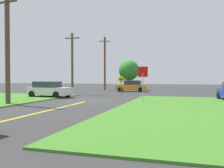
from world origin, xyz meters
name	(u,v)px	position (x,y,z in m)	size (l,w,h in m)	color
ground_plane	(89,101)	(0.00, 0.00, 0.00)	(120.00, 120.00, 0.00)	#323232
grass_verge_right	(215,110)	(9.66, -4.00, 0.04)	(12.00, 20.00, 0.08)	#3E7A25
lane_stripe_center	(35,114)	(0.00, -8.00, 0.01)	(0.20, 14.00, 0.01)	yellow
stop_sign	(143,77)	(4.76, -0.54, 2.04)	(0.80, 0.21, 2.87)	#9EA0A8
parked_car_near_building	(49,89)	(-5.34, 2.40, 0.81)	(4.58, 2.61, 1.62)	silver
car_approaching_junction	(132,86)	(0.57, 14.95, 0.80)	(4.44, 2.29, 1.62)	orange
utility_pole_near	(7,48)	(-4.62, -4.55, 4.20)	(1.80, 0.35, 8.22)	#4F3D30
utility_pole_mid	(72,63)	(-5.05, 7.17, 3.81)	(1.80, 0.30, 7.34)	brown
utility_pole_far	(105,63)	(-4.79, 18.89, 4.48)	(1.76, 0.63, 8.76)	brown
direction_sign	(121,83)	(1.01, 7.22, 1.41)	(0.90, 0.15, 2.27)	slate
oak_tree_left	(129,70)	(-1.13, 20.84, 3.28)	(3.46, 3.46, 5.02)	brown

